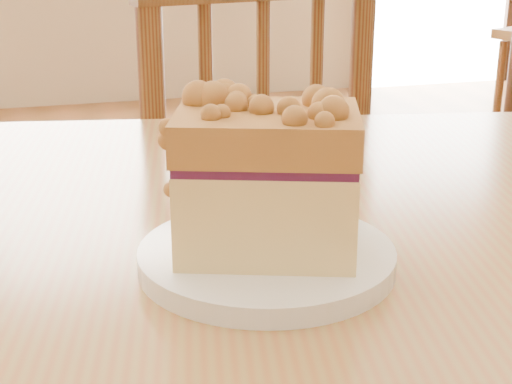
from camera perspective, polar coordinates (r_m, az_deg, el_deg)
The scene contains 4 objects.
cafe_table_main at distance 0.77m, azimuth 1.22°, elevation -9.33°, with size 1.17×0.89×0.75m.
cafe_chair_main at distance 1.41m, azimuth -2.35°, elevation -2.22°, with size 0.51×0.51×0.96m.
plate at distance 0.60m, azimuth 0.77°, elevation -4.85°, with size 0.20×0.20×0.02m.
cake_slice at distance 0.58m, azimuth 0.74°, elevation 1.41°, with size 0.16×0.14×0.12m.
Camera 1 is at (-0.13, -0.46, 1.01)m, focal length 55.00 mm.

